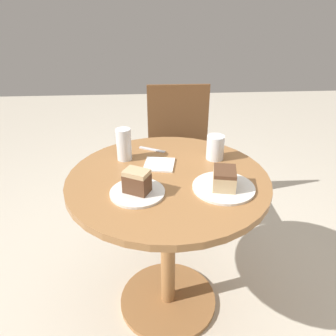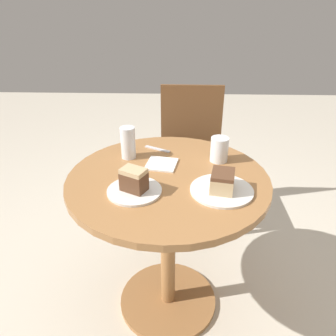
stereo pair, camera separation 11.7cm
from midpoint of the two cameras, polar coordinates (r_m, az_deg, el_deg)
The scene contains 11 objects.
ground_plane at distance 1.88m, azimuth -1.93°, elevation -22.17°, with size 8.00×8.00×0.00m, color beige.
table at distance 1.49m, azimuth -2.28°, elevation -8.26°, with size 0.85×0.85×0.76m.
chair at distance 2.22m, azimuth 0.44°, elevation 2.46°, with size 0.44×0.43×0.92m.
plate_near at distance 1.30m, azimuth 7.11°, elevation -3.44°, with size 0.25×0.25×0.01m.
plate_far at distance 1.27m, azimuth -7.99°, elevation -4.30°, with size 0.21×0.21×0.01m.
cake_slice_near at distance 1.28m, azimuth 7.22°, elevation -1.84°, with size 0.11×0.12×0.07m.
cake_slice_far at distance 1.25m, azimuth -8.15°, elevation -2.36°, with size 0.11×0.10×0.09m.
glass_lemonade at distance 1.51m, azimuth -9.89°, elevation 3.79°, with size 0.07×0.07×0.15m.
glass_water at distance 1.51m, azimuth 6.02°, elevation 3.38°, with size 0.08×0.08×0.11m.
napkin_stack at distance 1.46m, azimuth -3.82°, elevation 0.57°, with size 0.15×0.15×0.01m.
spoon at distance 1.61m, azimuth -4.88°, elevation 3.18°, with size 0.13×0.08×0.00m.
Camera 1 is at (-0.08, -1.19, 1.45)m, focal length 35.00 mm.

